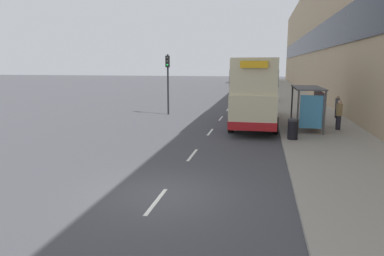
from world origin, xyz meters
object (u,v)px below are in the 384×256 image
double_decker_bus_near (255,90)px  car_2 (262,94)px  bus_shelter (311,100)px  car_0 (258,79)px  pedestrian_at_shelter (339,115)px  car_3 (262,81)px  litter_bin (293,129)px  car_1 (235,79)px  pedestrian_1 (337,106)px  traffic_light_far_kerb (168,74)px

double_decker_bus_near → car_2: (0.51, 14.75, -1.45)m
double_decker_bus_near → car_2: 14.83m
bus_shelter → car_0: (-3.77, 57.02, -0.97)m
pedestrian_at_shelter → car_2: bearing=104.9°
car_3 → litter_bin: car_3 is taller
car_1 → pedestrian_1: size_ratio=2.67×
car_2 → car_3: 29.63m
double_decker_bus_near → traffic_light_far_kerb: traffic_light_far_kerb is taller
traffic_light_far_kerb → pedestrian_at_shelter: bearing=-23.3°
car_1 → car_3: bearing=122.7°
car_2 → litter_bin: size_ratio=3.80×
bus_shelter → litter_bin: size_ratio=4.00×
car_1 → car_3: size_ratio=1.10×
litter_bin → pedestrian_1: bearing=65.3°
bus_shelter → car_1: bus_shelter is taller
bus_shelter → litter_bin: bearing=-111.4°
pedestrian_at_shelter → litter_bin: 4.36m
double_decker_bus_near → pedestrian_1: bearing=27.8°
bus_shelter → double_decker_bus_near: bearing=149.1°
double_decker_bus_near → car_2: bearing=88.0°
double_decker_bus_near → pedestrian_1: size_ratio=6.30×
car_3 → car_2: bearing=-90.0°
bus_shelter → litter_bin: 3.56m
litter_bin → traffic_light_far_kerb: size_ratio=0.22×
car_1 → pedestrian_1: 52.01m
car_0 → car_1: bearing=-166.4°
litter_bin → traffic_light_far_kerb: traffic_light_far_kerb is taller
double_decker_bus_near → litter_bin: 5.72m
car_0 → traffic_light_far_kerb: bearing=-97.0°
bus_shelter → car_2: size_ratio=1.05×
double_decker_bus_near → traffic_light_far_kerb: size_ratio=2.17×
pedestrian_1 → traffic_light_far_kerb: (-12.70, 0.18, 2.22)m
bus_shelter → double_decker_bus_near: (-3.30, 1.97, 0.41)m
litter_bin → double_decker_bus_near: bearing=112.2°
car_3 → pedestrian_at_shelter: size_ratio=2.23×
car_3 → car_1: bearing=122.7°
bus_shelter → pedestrian_at_shelter: size_ratio=2.38×
pedestrian_1 → traffic_light_far_kerb: traffic_light_far_kerb is taller
bus_shelter → car_2: bus_shelter is taller
car_0 → litter_bin: 60.19m
pedestrian_1 → bus_shelter: bearing=-116.6°
bus_shelter → double_decker_bus_near: double_decker_bus_near is taller
pedestrian_at_shelter → pedestrian_1: (0.89, 4.89, -0.07)m
double_decker_bus_near → pedestrian_at_shelter: double_decker_bus_near is taller
car_3 → double_decker_bus_near: bearing=-90.7°
bus_shelter → car_3: 46.45m
double_decker_bus_near → car_0: size_ratio=2.52×
car_0 → car_2: (0.99, -40.30, -0.07)m
bus_shelter → car_1: 56.50m
car_3 → pedestrian_1: car_3 is taller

